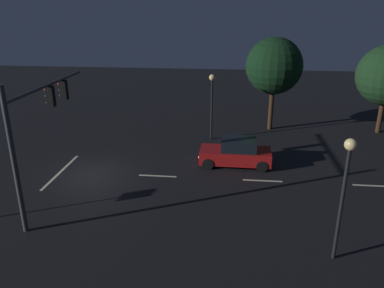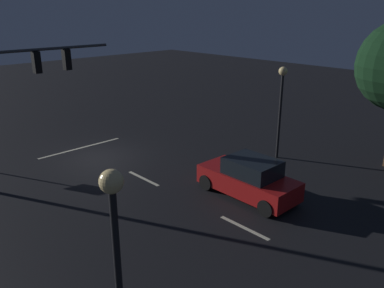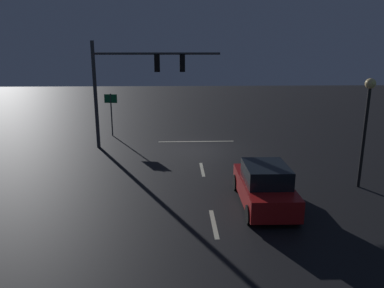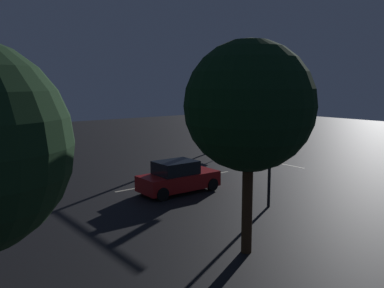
# 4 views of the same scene
# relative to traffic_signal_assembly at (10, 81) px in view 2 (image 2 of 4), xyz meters

# --- Properties ---
(ground_plane) EXTENTS (80.00, 80.00, 0.00)m
(ground_plane) POSITION_rel_traffic_signal_assembly_xyz_m (-3.72, 0.66, -4.44)
(ground_plane) COLOR black
(traffic_signal_assembly) EXTENTS (7.63, 0.47, 6.44)m
(traffic_signal_assembly) POSITION_rel_traffic_signal_assembly_xyz_m (0.00, 0.00, 0.00)
(traffic_signal_assembly) COLOR #383A3D
(traffic_signal_assembly) RESTS_ON ground_plane
(lane_dash_far) EXTENTS (0.16, 2.20, 0.01)m
(lane_dash_far) POSITION_rel_traffic_signal_assembly_xyz_m (-3.72, 4.66, -4.43)
(lane_dash_far) COLOR beige
(lane_dash_far) RESTS_ON ground_plane
(lane_dash_mid) EXTENTS (0.16, 2.20, 0.01)m
(lane_dash_mid) POSITION_rel_traffic_signal_assembly_xyz_m (-3.72, 10.66, -4.43)
(lane_dash_mid) COLOR beige
(lane_dash_mid) RESTS_ON ground_plane
(stop_bar) EXTENTS (5.00, 0.16, 0.01)m
(stop_bar) POSITION_rel_traffic_signal_assembly_xyz_m (-3.72, -1.19, -4.43)
(stop_bar) COLOR beige
(stop_bar) RESTS_ON ground_plane
(car_approaching) EXTENTS (1.96, 4.39, 1.70)m
(car_approaching) POSITION_rel_traffic_signal_assembly_xyz_m (-5.82, 9.15, -3.64)
(car_approaching) COLOR maroon
(car_approaching) RESTS_ON ground_plane
(street_lamp_left_kerb) EXTENTS (0.44, 0.44, 4.78)m
(street_lamp_left_kerb) POSITION_rel_traffic_signal_assembly_xyz_m (-10.50, 7.36, -1.06)
(street_lamp_left_kerb) COLOR black
(street_lamp_left_kerb) RESTS_ON ground_plane
(street_lamp_right_kerb) EXTENTS (0.44, 0.44, 4.93)m
(street_lamp_right_kerb) POSITION_rel_traffic_signal_assembly_xyz_m (2.99, 12.93, -0.97)
(street_lamp_right_kerb) COLOR black
(street_lamp_right_kerb) RESTS_ON ground_plane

